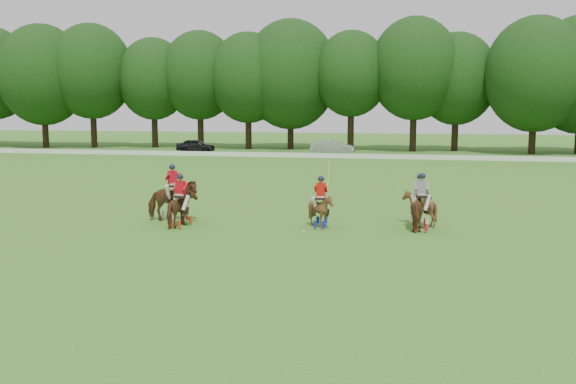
% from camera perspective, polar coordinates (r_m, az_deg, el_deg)
% --- Properties ---
extents(ground, '(180.00, 180.00, 0.00)m').
position_cam_1_polar(ground, '(23.48, -5.79, -4.66)').
color(ground, '#336A1E').
rests_on(ground, ground).
extents(tree_line, '(117.98, 14.32, 14.75)m').
position_cam_1_polar(tree_line, '(70.33, 5.91, 10.39)').
color(tree_line, black).
rests_on(tree_line, ground).
extents(boundary_rail, '(120.00, 0.10, 0.44)m').
position_cam_1_polar(boundary_rail, '(60.49, 4.69, 3.23)').
color(boundary_rail, white).
rests_on(boundary_rail, ground).
extents(car_left, '(4.13, 1.85, 1.38)m').
position_cam_1_polar(car_left, '(68.38, -8.19, 4.10)').
color(car_left, black).
rests_on(car_left, ground).
extents(car_mid, '(4.42, 1.62, 1.45)m').
position_cam_1_polar(car_mid, '(65.07, 3.97, 4.01)').
color(car_mid, '#9FA0A5').
rests_on(car_mid, ground).
extents(polo_red_a, '(1.11, 1.81, 2.20)m').
position_cam_1_polar(polo_red_a, '(26.94, -9.50, -1.41)').
color(polo_red_a, '#462212').
rests_on(polo_red_a, ground).
extents(polo_red_b, '(2.35, 2.33, 2.48)m').
position_cam_1_polar(polo_red_b, '(28.22, -10.19, -0.74)').
color(polo_red_b, '#462212').
rests_on(polo_red_b, ground).
extents(polo_red_c, '(1.20, 1.33, 2.68)m').
position_cam_1_polar(polo_red_c, '(26.46, 2.93, -1.56)').
color(polo_red_c, '#462212').
rests_on(polo_red_c, ground).
extents(polo_stripe_a, '(1.18, 1.91, 2.31)m').
position_cam_1_polar(polo_stripe_a, '(26.43, 11.77, -1.54)').
color(polo_stripe_a, '#462212').
rests_on(polo_stripe_a, ground).
extents(polo_stripe_b, '(1.50, 1.59, 2.18)m').
position_cam_1_polar(polo_stripe_b, '(27.37, 11.59, -1.35)').
color(polo_stripe_b, '#462212').
rests_on(polo_stripe_b, ground).
extents(polo_ball, '(0.09, 0.09, 0.09)m').
position_cam_1_polar(polo_ball, '(25.46, 1.42, -3.54)').
color(polo_ball, white).
rests_on(polo_ball, ground).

